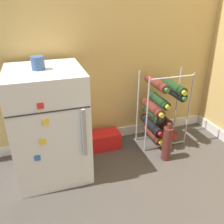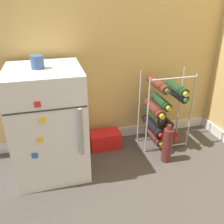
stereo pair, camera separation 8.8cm
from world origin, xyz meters
name	(u,v)px [view 1 (the left image)]	position (x,y,z in m)	size (l,w,h in m)	color
ground_plane	(132,187)	(0.00, 0.00, 0.00)	(14.00, 14.00, 0.00)	#423D38
mini_fridge	(50,124)	(-0.49, 0.37, 0.39)	(0.49, 0.53, 0.79)	white
wine_rack	(160,110)	(0.44, 0.46, 0.33)	(0.40, 0.33, 0.66)	#B2B2B7
soda_box	(104,140)	(-0.04, 0.53, 0.07)	(0.26, 0.16, 0.15)	red
fridge_top_cup	(38,63)	(-0.51, 0.36, 0.83)	(0.08, 0.08, 0.08)	#335184
loose_bottle_floor	(167,143)	(0.39, 0.21, 0.15)	(0.08, 0.08, 0.33)	#56231E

